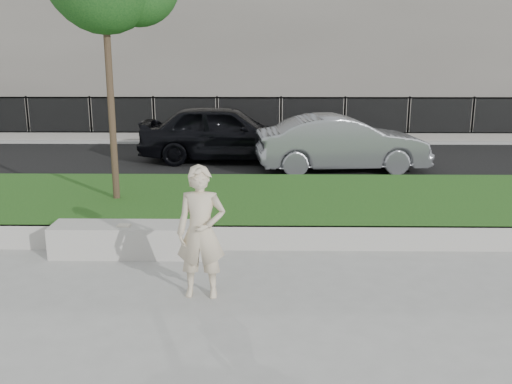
{
  "coord_description": "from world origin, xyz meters",
  "views": [
    {
      "loc": [
        1.0,
        -7.72,
        3.16
      ],
      "look_at": [
        0.88,
        1.2,
        0.93
      ],
      "focal_mm": 40.0,
      "sensor_mm": 36.0,
      "label": 1
    }
  ],
  "objects_px": {
    "book": "(124,225)",
    "car_dark": "(224,133)",
    "man": "(201,232)",
    "stone_bench": "(130,239)",
    "car_silver": "(342,143)"
  },
  "relations": [
    {
      "from": "stone_bench",
      "to": "car_dark",
      "type": "distance_m",
      "value": 7.78
    },
    {
      "from": "man",
      "to": "stone_bench",
      "type": "bearing_deg",
      "value": 131.86
    },
    {
      "from": "man",
      "to": "car_dark",
      "type": "height_order",
      "value": "man"
    },
    {
      "from": "stone_bench",
      "to": "car_silver",
      "type": "relative_size",
      "value": 0.55
    },
    {
      "from": "car_dark",
      "to": "book",
      "type": "bearing_deg",
      "value": 173.58
    },
    {
      "from": "man",
      "to": "car_silver",
      "type": "height_order",
      "value": "man"
    },
    {
      "from": "book",
      "to": "car_dark",
      "type": "height_order",
      "value": "car_dark"
    },
    {
      "from": "stone_bench",
      "to": "car_silver",
      "type": "xyz_separation_m",
      "value": [
        4.16,
        6.33,
        0.52
      ]
    },
    {
      "from": "man",
      "to": "book",
      "type": "height_order",
      "value": "man"
    },
    {
      "from": "stone_bench",
      "to": "car_silver",
      "type": "distance_m",
      "value": 7.6
    },
    {
      "from": "book",
      "to": "car_silver",
      "type": "distance_m",
      "value": 7.69
    },
    {
      "from": "man",
      "to": "car_silver",
      "type": "relative_size",
      "value": 0.39
    },
    {
      "from": "stone_bench",
      "to": "man",
      "type": "relative_size",
      "value": 1.4
    },
    {
      "from": "stone_bench",
      "to": "car_dark",
      "type": "relative_size",
      "value": 0.51
    },
    {
      "from": "man",
      "to": "car_dark",
      "type": "xyz_separation_m",
      "value": [
        -0.33,
        9.23,
        -0.02
      ]
    }
  ]
}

